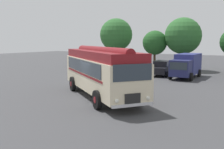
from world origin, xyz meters
The scene contains 8 objects.
ground_plane centered at (0.00, 0.00, 0.00)m, with size 120.00×120.00×0.00m, color #3D3D3F.
vintage_bus centered at (0.05, 0.89, 1.89)m, with size 9.56×7.97×3.49m.
car_near_left centered at (-3.11, 12.95, 0.85)m, with size 2.19×4.31×1.66m.
car_mid_left centered at (-0.45, 13.82, 0.85)m, with size 2.33×4.37×1.66m.
box_van centered at (2.40, 13.50, 1.36)m, with size 2.45×5.82×2.50m.
tree_far_left centered at (-9.89, 19.41, 4.78)m, with size 4.76×4.76×7.14m.
tree_left_of_centre centered at (-3.75, 19.29, 3.64)m, with size 3.29×3.27×5.25m.
tree_centre centered at (-0.14, 20.22, 4.49)m, with size 4.75×4.75×6.89m.
Camera 1 is at (10.15, -13.96, 3.89)m, focal length 42.00 mm.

